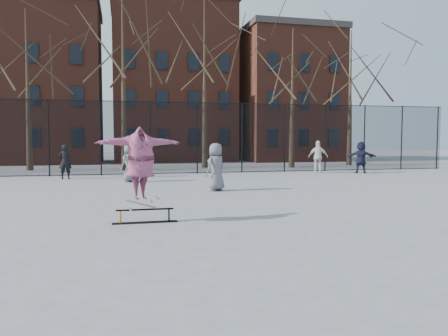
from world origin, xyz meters
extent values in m
plane|color=slate|center=(0.00, 0.00, 0.00)|extent=(100.00, 100.00, 0.00)
cube|color=black|center=(-2.42, -0.72, 0.01)|extent=(1.53, 0.23, 0.01)
cylinder|color=orange|center=(-2.98, -0.72, 0.16)|extent=(0.04, 0.04, 0.32)
cylinder|color=black|center=(-1.85, -0.72, 0.16)|extent=(0.04, 0.04, 0.32)
cylinder|color=black|center=(-2.42, -0.72, 0.32)|extent=(1.35, 0.04, 0.04)
imported|color=#5B3687|center=(-2.50, -0.72, 1.29)|extent=(2.18, 1.15, 1.71)
imported|color=slate|center=(-2.59, 9.15, 0.88)|extent=(1.02, 0.98, 1.75)
imported|color=black|center=(-5.62, 11.28, 0.84)|extent=(0.63, 0.42, 1.69)
imported|color=#A01F0E|center=(-2.21, 11.70, 0.78)|extent=(0.78, 0.61, 1.57)
imported|color=silver|center=(7.99, 11.82, 0.92)|extent=(1.17, 0.88, 1.84)
imported|color=#1D1C38|center=(10.32, 11.20, 0.90)|extent=(1.73, 1.23, 1.80)
imported|color=#5E5D62|center=(0.54, 5.00, 0.91)|extent=(1.06, 0.98, 1.81)
cylinder|color=black|center=(-6.60, 13.00, 2.00)|extent=(0.07, 0.07, 4.00)
cylinder|color=black|center=(-4.00, 13.00, 2.00)|extent=(0.07, 0.07, 4.00)
cylinder|color=black|center=(-1.40, 13.00, 2.00)|extent=(0.07, 0.07, 4.00)
cylinder|color=black|center=(1.20, 13.00, 2.00)|extent=(0.07, 0.07, 4.00)
cylinder|color=black|center=(3.80, 13.00, 2.00)|extent=(0.07, 0.07, 4.00)
cylinder|color=black|center=(6.40, 13.00, 2.00)|extent=(0.07, 0.07, 4.00)
cylinder|color=black|center=(9.00, 13.00, 2.00)|extent=(0.07, 0.07, 4.00)
cylinder|color=black|center=(11.60, 13.00, 2.00)|extent=(0.07, 0.07, 4.00)
cylinder|color=black|center=(14.20, 13.00, 2.00)|extent=(0.07, 0.07, 4.00)
cylinder|color=black|center=(16.80, 13.00, 2.00)|extent=(0.07, 0.07, 4.00)
cube|color=black|center=(0.00, 13.00, 2.00)|extent=(34.00, 0.01, 4.00)
cylinder|color=black|center=(0.00, 13.00, 3.96)|extent=(34.00, 0.04, 0.04)
cone|color=black|center=(-8.50, 17.80, 2.31)|extent=(0.40, 0.40, 4.62)
cone|color=black|center=(-3.00, 16.50, 2.31)|extent=(0.40, 0.40, 4.62)
cone|color=black|center=(2.50, 17.80, 2.31)|extent=(0.40, 0.40, 4.62)
cone|color=black|center=(8.00, 16.50, 2.31)|extent=(0.40, 0.40, 4.62)
cone|color=black|center=(13.50, 17.80, 2.31)|extent=(0.40, 0.40, 4.62)
cube|color=#602B1F|center=(-9.00, 26.00, 6.00)|extent=(9.00, 7.00, 12.00)
cube|color=#602B1F|center=(1.50, 26.00, 6.50)|extent=(10.00, 7.00, 13.00)
cube|color=#602B1F|center=(11.50, 26.00, 5.50)|extent=(8.00, 7.00, 11.00)
camera|label=1|loc=(-2.94, -11.12, 2.02)|focal=35.00mm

